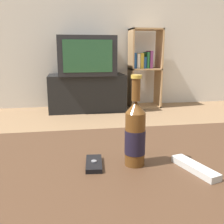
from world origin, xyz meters
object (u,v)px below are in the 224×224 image
object	(u,v)px
tv_stand	(87,93)
bookshelf	(144,66)
remote_control	(195,168)
television	(86,56)
cell_phone	(94,164)
beer_bottle	(135,134)

from	to	relation	value
tv_stand	bookshelf	world-z (taller)	bookshelf
bookshelf	remote_control	world-z (taller)	bookshelf
tv_stand	remote_control	size ratio (longest dim) A/B	5.65
television	remote_control	xyz separation A→B (m)	(0.12, -2.74, -0.27)
television	bookshelf	world-z (taller)	bookshelf
television	cell_phone	bearing A→B (deg)	-93.68
bookshelf	cell_phone	xyz separation A→B (m)	(-0.96, -2.75, -0.13)
television	cell_phone	world-z (taller)	television
bookshelf	remote_control	size ratio (longest dim) A/B	6.12
television	bookshelf	xyz separation A→B (m)	(0.79, 0.10, -0.15)
cell_phone	beer_bottle	bearing A→B (deg)	0.71
beer_bottle	bookshelf	bearing A→B (deg)	73.14
tv_stand	bookshelf	distance (m)	0.86
beer_bottle	remote_control	xyz separation A→B (m)	(0.16, -0.07, -0.09)
cell_phone	remote_control	world-z (taller)	remote_control
cell_phone	remote_control	distance (m)	0.30
television	beer_bottle	xyz separation A→B (m)	(-0.04, -2.67, -0.18)
bookshelf	cell_phone	size ratio (longest dim) A/B	8.95
tv_stand	beer_bottle	bearing A→B (deg)	-90.95
television	tv_stand	bearing A→B (deg)	90.00
tv_stand	remote_control	xyz separation A→B (m)	(0.12, -2.74, 0.20)
cell_phone	remote_control	xyz separation A→B (m)	(0.29, -0.08, 0.00)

